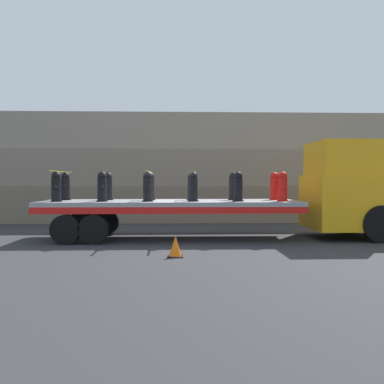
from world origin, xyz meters
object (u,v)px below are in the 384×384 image
(fire_hydrant_black_near_2, at_px, (148,187))
(fire_hydrant_black_near_3, at_px, (193,187))
(fire_hydrant_black_near_1, at_px, (102,187))
(fire_hydrant_black_near_4, at_px, (238,187))
(truck_cab, at_px, (351,191))
(fire_hydrant_black_far_1, at_px, (108,186))
(fire_hydrant_red_near_5, at_px, (283,187))
(fire_hydrant_black_far_2, at_px, (150,186))
(flatbed_trailer, at_px, (152,208))
(fire_hydrant_black_near_0, at_px, (56,187))
(traffic_cone, at_px, (175,247))
(fire_hydrant_black_far_3, at_px, (192,186))
(fire_hydrant_black_far_4, at_px, (233,186))
(fire_hydrant_red_far_5, at_px, (275,186))
(fire_hydrant_black_far_0, at_px, (65,186))

(fire_hydrant_black_near_2, relative_size, fire_hydrant_black_near_3, 1.00)
(fire_hydrant_black_near_1, height_order, fire_hydrant_black_near_4, same)
(truck_cab, bearing_deg, fire_hydrant_black_near_4, -171.75)
(fire_hydrant_black_far_1, distance_m, fire_hydrant_black_near_4, 4.39)
(fire_hydrant_black_near_2, xyz_separation_m, fire_hydrant_red_near_5, (4.25, 0.00, 0.00))
(fire_hydrant_black_far_2, distance_m, fire_hydrant_black_near_3, 1.80)
(flatbed_trailer, bearing_deg, fire_hydrant_black_near_4, -11.45)
(fire_hydrant_black_near_0, xyz_separation_m, traffic_cone, (3.70, -2.84, -1.44))
(flatbed_trailer, distance_m, fire_hydrant_black_near_1, 1.75)
(fire_hydrant_black_far_3, bearing_deg, fire_hydrant_black_far_4, 0.00)
(flatbed_trailer, bearing_deg, fire_hydrant_black_far_4, 11.45)
(fire_hydrant_black_near_2, xyz_separation_m, fire_hydrant_black_near_3, (1.42, 0.00, 0.00))
(fire_hydrant_black_near_0, xyz_separation_m, fire_hydrant_red_far_5, (7.08, 1.11, 0.00))
(fire_hydrant_black_far_0, bearing_deg, fire_hydrant_black_far_4, 0.00)
(fire_hydrant_black_near_3, height_order, traffic_cone, fire_hydrant_black_near_3)
(fire_hydrant_black_far_0, height_order, fire_hydrant_black_far_1, same)
(fire_hydrant_black_near_2, distance_m, fire_hydrant_red_near_5, 4.25)
(fire_hydrant_black_near_2, height_order, fire_hydrant_black_near_4, same)
(fire_hydrant_black_near_2, xyz_separation_m, fire_hydrant_black_far_2, (0.00, 1.11, 0.00))
(flatbed_trailer, bearing_deg, fire_hydrant_black_far_0, 169.24)
(fire_hydrant_black_near_0, xyz_separation_m, fire_hydrant_black_near_3, (4.25, 0.00, 0.00))
(fire_hydrant_black_near_0, bearing_deg, fire_hydrant_black_far_2, 21.42)
(fire_hydrant_black_near_3, xyz_separation_m, fire_hydrant_red_near_5, (2.83, 0.00, 0.00))
(fire_hydrant_black_near_3, bearing_deg, fire_hydrant_black_near_1, 180.00)
(fire_hydrant_black_near_1, bearing_deg, fire_hydrant_black_far_1, 90.00)
(fire_hydrant_black_near_3, bearing_deg, flatbed_trailer, 157.29)
(flatbed_trailer, relative_size, fire_hydrant_black_near_4, 8.81)
(fire_hydrant_black_near_2, relative_size, fire_hydrant_red_near_5, 1.00)
(fire_hydrant_black_near_1, bearing_deg, fire_hydrant_red_near_5, 0.00)
(traffic_cone, bearing_deg, fire_hydrant_red_near_5, 40.08)
(fire_hydrant_black_near_2, bearing_deg, fire_hydrant_black_near_3, 0.00)
(fire_hydrant_black_near_4, bearing_deg, fire_hydrant_black_far_2, 158.58)
(fire_hydrant_red_near_5, bearing_deg, fire_hydrant_red_far_5, 90.00)
(fire_hydrant_black_far_0, bearing_deg, truck_cab, -3.35)
(fire_hydrant_black_far_4, bearing_deg, fire_hydrant_black_far_0, 180.00)
(fire_hydrant_black_near_3, bearing_deg, fire_hydrant_red_near_5, 0.00)
(fire_hydrant_black_far_1, bearing_deg, fire_hydrant_black_far_2, 0.00)
(fire_hydrant_black_near_3, height_order, fire_hydrant_black_near_4, same)
(fire_hydrant_black_far_0, bearing_deg, fire_hydrant_red_near_5, -8.92)
(fire_hydrant_black_near_3, bearing_deg, traffic_cone, -100.90)
(truck_cab, bearing_deg, fire_hydrant_black_near_3, -173.96)
(fire_hydrant_black_far_4, bearing_deg, fire_hydrant_black_near_2, -158.58)
(fire_hydrant_black_near_2, height_order, fire_hydrant_black_near_3, same)
(fire_hydrant_black_far_1, height_order, fire_hydrant_black_far_3, same)
(flatbed_trailer, distance_m, fire_hydrant_black_far_2, 0.90)
(fire_hydrant_black_far_0, bearing_deg, fire_hydrant_black_near_0, -90.00)
(truck_cab, distance_m, flatbed_trailer, 6.60)
(truck_cab, height_order, fire_hydrant_red_near_5, truck_cab)
(fire_hydrant_black_near_3, xyz_separation_m, fire_hydrant_black_near_4, (1.42, 0.00, 0.00))
(fire_hydrant_black_near_2, distance_m, fire_hydrant_black_near_4, 2.83)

